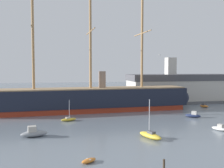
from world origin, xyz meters
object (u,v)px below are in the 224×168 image
(sailboat_near_centre, at_px, (150,135))
(seagull_in_flight, at_px, (160,55))
(motorboat_far_right, at_px, (204,106))
(mooring_piling_nearest, at_px, (164,168))
(dinghy_foreground_left, at_px, (89,161))
(motorboat_alongside_stern, at_px, (193,115))
(dockside_warehouse_right, at_px, (180,88))
(dinghy_distant_centre, at_px, (110,103))
(sailboat_alongside_bow, at_px, (69,119))
(dinghy_far_left, at_px, (6,110))
(motorboat_mid_right, at_px, (220,128))
(tall_ship, at_px, (91,99))
(motorboat_mid_left, at_px, (34,133))

(sailboat_near_centre, xyz_separation_m, seagull_in_flight, (0.46, -2.75, 13.79))
(motorboat_far_right, height_order, mooring_piling_nearest, mooring_piling_nearest)
(dinghy_foreground_left, bearing_deg, motorboat_alongside_stern, 41.15)
(motorboat_far_right, bearing_deg, dockside_warehouse_right, 96.40)
(sailboat_near_centre, height_order, dinghy_distant_centre, sailboat_near_centre)
(dinghy_foreground_left, relative_size, sailboat_alongside_bow, 0.49)
(motorboat_alongside_stern, bearing_deg, sailboat_near_centre, -136.98)
(motorboat_alongside_stern, xyz_separation_m, dinghy_far_left, (-47.60, 19.45, -0.33))
(motorboat_mid_right, height_order, dinghy_far_left, motorboat_mid_right)
(tall_ship, relative_size, motorboat_far_right, 20.73)
(dinghy_distant_centre, xyz_separation_m, mooring_piling_nearest, (-5.15, -58.65, 0.68))
(sailboat_near_centre, distance_m, motorboat_alongside_stern, 23.21)
(dinghy_foreground_left, bearing_deg, motorboat_mid_left, 119.88)
(sailboat_alongside_bow, relative_size, mooring_piling_nearest, 2.54)
(dinghy_foreground_left, distance_m, dinghy_distant_centre, 54.51)
(sailboat_near_centre, relative_size, mooring_piling_nearest, 3.56)
(motorboat_alongside_stern, bearing_deg, motorboat_mid_left, -163.91)
(dinghy_far_left, distance_m, seagull_in_flight, 51.13)
(motorboat_mid_left, distance_m, dinghy_far_left, 31.94)
(motorboat_alongside_stern, xyz_separation_m, dinghy_distant_centre, (-15.65, 27.80, -0.27))
(motorboat_alongside_stern, distance_m, dockside_warehouse_right, 30.35)
(dockside_warehouse_right, relative_size, seagull_in_flight, 36.29)
(dinghy_foreground_left, relative_size, dinghy_far_left, 1.20)
(dinghy_distant_centre, bearing_deg, seagull_in_flight, -91.05)
(tall_ship, distance_m, dockside_warehouse_right, 37.09)
(motorboat_mid_right, distance_m, mooring_piling_nearest, 26.04)
(tall_ship, height_order, seagull_in_flight, tall_ship)
(sailboat_alongside_bow, relative_size, dockside_warehouse_right, 0.12)
(dinghy_distant_centre, height_order, mooring_piling_nearest, mooring_piling_nearest)
(motorboat_mid_left, height_order, motorboat_far_right, motorboat_mid_left)
(dinghy_far_left, distance_m, dockside_warehouse_right, 58.80)
(sailboat_near_centre, distance_m, motorboat_far_right, 41.94)
(tall_ship, distance_m, seagull_in_flight, 35.17)
(tall_ship, bearing_deg, dinghy_far_left, 167.15)
(dinghy_far_left, height_order, seagull_in_flight, seagull_in_flight)
(mooring_piling_nearest, bearing_deg, sailboat_near_centre, 75.67)
(motorboat_mid_right, distance_m, dinghy_distant_centre, 43.31)
(motorboat_far_right, bearing_deg, motorboat_mid_left, -152.65)
(mooring_piling_nearest, bearing_deg, dinghy_far_left, 118.05)
(sailboat_near_centre, distance_m, sailboat_alongside_bow, 22.21)
(sailboat_alongside_bow, bearing_deg, motorboat_mid_left, -117.67)
(motorboat_alongside_stern, bearing_deg, sailboat_alongside_bow, 176.65)
(sailboat_near_centre, bearing_deg, tall_ship, 103.09)
(tall_ship, bearing_deg, sailboat_alongside_bow, -118.23)
(sailboat_near_centre, height_order, sailboat_alongside_bow, sailboat_near_centre)
(sailboat_alongside_bow, bearing_deg, motorboat_mid_right, -27.46)
(motorboat_far_right, xyz_separation_m, seagull_in_flight, (-28.38, -33.20, 13.92))
(tall_ship, relative_size, dockside_warehouse_right, 1.64)
(mooring_piling_nearest, bearing_deg, sailboat_alongside_bow, 106.54)
(sailboat_alongside_bow, distance_m, motorboat_far_right, 44.27)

